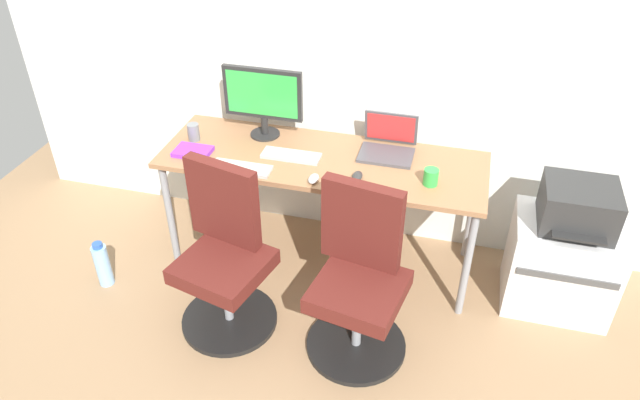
% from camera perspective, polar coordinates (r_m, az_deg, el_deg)
% --- Properties ---
extents(ground_plane, '(5.28, 5.28, 0.00)m').
position_cam_1_polar(ground_plane, '(3.88, 0.19, -5.48)').
color(ground_plane, '#9E7A56').
extents(back_wall, '(4.40, 0.04, 2.60)m').
position_cam_1_polar(back_wall, '(3.55, 1.90, 14.91)').
color(back_wall, silver).
rests_on(back_wall, ground).
extents(desk, '(1.88, 0.63, 0.75)m').
position_cam_1_polar(desk, '(3.47, 0.21, 3.11)').
color(desk, '#996B47').
rests_on(desk, ground).
extents(office_chair_left, '(0.54, 0.54, 0.94)m').
position_cam_1_polar(office_chair_left, '(3.27, -9.09, -5.44)').
color(office_chair_left, black).
rests_on(office_chair_left, ground).
extents(office_chair_right, '(0.54, 0.54, 0.94)m').
position_cam_1_polar(office_chair_right, '(3.09, 3.75, -7.77)').
color(office_chair_right, black).
rests_on(office_chair_right, ground).
extents(side_cabinet, '(0.58, 0.45, 0.57)m').
position_cam_1_polar(side_cabinet, '(3.67, 22.04, -5.67)').
color(side_cabinet, silver).
rests_on(side_cabinet, ground).
extents(printer, '(0.38, 0.40, 0.24)m').
position_cam_1_polar(printer, '(3.43, 23.49, -0.57)').
color(printer, '#2D2D2D').
rests_on(printer, side_cabinet).
extents(water_bottle_on_floor, '(0.09, 0.09, 0.31)m').
position_cam_1_polar(water_bottle_on_floor, '(3.83, -20.08, -5.82)').
color(water_bottle_on_floor, '#8CBFF2').
rests_on(water_bottle_on_floor, ground).
extents(desktop_monitor, '(0.48, 0.18, 0.43)m').
position_cam_1_polar(desktop_monitor, '(3.57, -5.48, 9.72)').
color(desktop_monitor, '#262626').
rests_on(desktop_monitor, desk).
extents(open_laptop, '(0.31, 0.27, 0.23)m').
position_cam_1_polar(open_laptop, '(3.49, 6.53, 5.36)').
color(open_laptop, '#4C4C51').
rests_on(open_laptop, desk).
extents(keyboard_by_monitor, '(0.34, 0.12, 0.02)m').
position_cam_1_polar(keyboard_by_monitor, '(3.36, -7.55, 3.04)').
color(keyboard_by_monitor, '#B7B7B7').
rests_on(keyboard_by_monitor, desk).
extents(keyboard_by_laptop, '(0.34, 0.12, 0.02)m').
position_cam_1_polar(keyboard_by_laptop, '(3.45, -2.79, 4.26)').
color(keyboard_by_laptop, '#B7B7B7').
rests_on(keyboard_by_laptop, desk).
extents(mouse_by_monitor, '(0.06, 0.10, 0.03)m').
position_cam_1_polar(mouse_by_monitor, '(3.22, -0.62, 2.06)').
color(mouse_by_monitor, '#B7B7B7').
rests_on(mouse_by_monitor, desk).
extents(mouse_by_laptop, '(0.06, 0.10, 0.03)m').
position_cam_1_polar(mouse_by_laptop, '(3.25, 3.59, 2.31)').
color(mouse_by_laptop, '#2D2D2D').
rests_on(mouse_by_laptop, desk).
extents(coffee_mug, '(0.08, 0.08, 0.09)m').
position_cam_1_polar(coffee_mug, '(3.24, 10.56, 2.18)').
color(coffee_mug, green).
rests_on(coffee_mug, desk).
extents(pen_cup, '(0.07, 0.07, 0.10)m').
position_cam_1_polar(pen_cup, '(3.68, -12.00, 6.37)').
color(pen_cup, slate).
rests_on(pen_cup, desk).
extents(notebook, '(0.21, 0.15, 0.03)m').
position_cam_1_polar(notebook, '(3.55, -12.08, 4.56)').
color(notebook, purple).
rests_on(notebook, desk).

